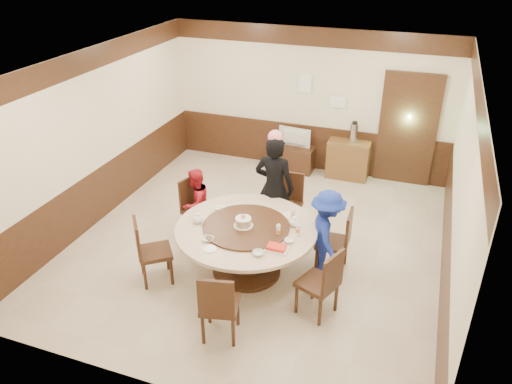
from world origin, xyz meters
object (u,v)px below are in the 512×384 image
(birthday_cake, at_px, (243,222))
(tv_stand, at_px, (293,158))
(thermos, at_px, (354,133))
(side_cabinet, at_px, (348,160))
(person_standing, at_px, (274,188))
(television, at_px, (293,138))
(person_red, at_px, (196,203))
(shrimp_platter, at_px, (277,248))
(person_blue, at_px, (327,234))
(banquet_table, at_px, (246,241))

(birthday_cake, distance_m, tv_stand, 3.62)
(birthday_cake, bearing_deg, thermos, 76.33)
(birthday_cake, relative_size, side_cabinet, 0.34)
(tv_stand, bearing_deg, birthday_cake, -85.08)
(person_standing, height_order, television, person_standing)
(television, height_order, thermos, thermos)
(person_red, bearing_deg, television, 177.21)
(shrimp_platter, bearing_deg, person_blue, 55.74)
(person_red, distance_m, tv_stand, 2.97)
(person_blue, bearing_deg, television, -1.50)
(shrimp_platter, bearing_deg, person_red, 147.64)
(banquet_table, height_order, person_standing, person_standing)
(shrimp_platter, bearing_deg, side_cabinet, 86.82)
(birthday_cake, xyz_separation_m, television, (-0.31, 3.55, -0.15))
(banquet_table, relative_size, birthday_cake, 7.25)
(person_blue, height_order, shrimp_platter, person_blue)
(thermos, bearing_deg, television, -178.54)
(side_cabinet, relative_size, thermos, 2.11)
(person_standing, xyz_separation_m, tv_stand, (-0.39, 2.46, -0.60))
(banquet_table, height_order, person_blue, person_blue)
(television, bearing_deg, thermos, -172.14)
(birthday_cake, relative_size, tv_stand, 0.32)
(tv_stand, bearing_deg, shrimp_platter, -77.08)
(person_red, bearing_deg, thermos, 158.25)
(birthday_cake, bearing_deg, tv_stand, 94.92)
(banquet_table, xyz_separation_m, shrimp_platter, (0.56, -0.37, 0.24))
(side_cabinet, bearing_deg, banquet_table, -102.30)
(birthday_cake, height_order, shrimp_platter, birthday_cake)
(shrimp_platter, bearing_deg, thermos, 85.91)
(side_cabinet, bearing_deg, shrimp_platter, -93.18)
(person_red, height_order, shrimp_platter, person_red)
(birthday_cake, relative_size, thermos, 0.71)
(person_standing, distance_m, thermos, 2.61)
(birthday_cake, bearing_deg, television, 94.92)
(person_blue, height_order, birthday_cake, person_blue)
(shrimp_platter, distance_m, thermos, 3.95)
(person_red, bearing_deg, person_standing, 121.04)
(tv_stand, relative_size, thermos, 2.24)
(person_red, xyz_separation_m, person_blue, (2.16, -0.33, 0.09))
(shrimp_platter, relative_size, television, 0.45)
(person_red, bearing_deg, shrimp_platter, 69.84)
(person_blue, bearing_deg, tv_stand, -1.50)
(person_standing, height_order, thermos, person_standing)
(tv_stand, bearing_deg, person_standing, -80.89)
(tv_stand, bearing_deg, side_cabinet, 1.54)
(birthday_cake, distance_m, thermos, 3.69)
(person_standing, height_order, person_blue, person_standing)
(person_blue, xyz_separation_m, birthday_cake, (-1.08, -0.37, 0.19))
(person_standing, height_order, birthday_cake, person_standing)
(television, bearing_deg, shrimp_platter, 109.33)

